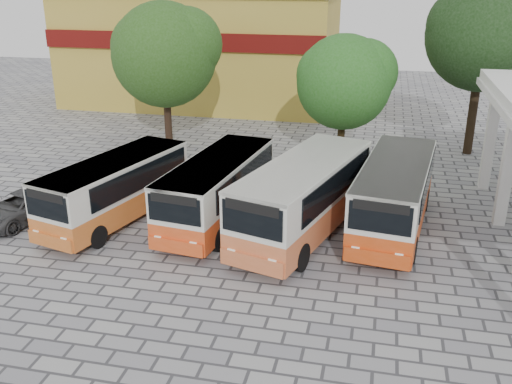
% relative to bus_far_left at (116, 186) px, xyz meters
% --- Properties ---
extents(ground, '(90.00, 90.00, 0.00)m').
position_rel_bus_far_left_xyz_m(ground, '(7.49, -3.09, -1.51)').
color(ground, slate).
rests_on(ground, ground).
extents(shophouse_block, '(20.40, 10.40, 8.30)m').
position_rel_bus_far_left_xyz_m(shophouse_block, '(-3.51, 22.89, 2.65)').
color(shophouse_block, '#AD9130').
rests_on(shophouse_block, ground).
extents(bus_far_left, '(3.96, 7.66, 2.61)m').
position_rel_bus_far_left_xyz_m(bus_far_left, '(0.00, 0.00, 0.00)').
color(bus_far_left, '#C45F20').
rests_on(bus_far_left, ground).
extents(bus_centre_left, '(3.19, 7.69, 2.68)m').
position_rel_bus_far_left_xyz_m(bus_centre_left, '(4.10, 0.74, 0.04)').
color(bus_centre_left, '#D44617').
rests_on(bus_centre_left, ground).
extents(bus_centre_right, '(4.66, 8.71, 2.96)m').
position_rel_bus_far_left_xyz_m(bus_centre_right, '(7.67, 0.28, 0.20)').
color(bus_centre_right, '#C86134').
rests_on(bus_centre_right, ground).
extents(bus_far_right, '(3.38, 8.06, 2.81)m').
position_rel_bus_far_left_xyz_m(bus_far_right, '(11.06, 1.50, 0.11)').
color(bus_far_right, '#C43F0F').
rests_on(bus_far_right, ground).
extents(tree_left, '(6.14, 5.85, 8.24)m').
position_rel_bus_far_left_xyz_m(tree_left, '(-1.69, 10.61, 3.99)').
color(tree_left, '#301F15').
rests_on(tree_left, ground).
extents(tree_middle, '(5.14, 4.90, 6.79)m').
position_rel_bus_far_left_xyz_m(tree_middle, '(8.37, 9.78, 2.99)').
color(tree_middle, black).
rests_on(tree_middle, ground).
extents(tree_right, '(6.31, 6.01, 9.57)m').
position_rel_bus_far_left_xyz_m(tree_right, '(15.32, 13.03, 5.24)').
color(tree_right, black).
rests_on(tree_right, ground).
extents(parked_car, '(3.14, 4.68, 1.19)m').
position_rel_bus_far_left_xyz_m(parked_car, '(-3.87, -0.86, -0.92)').
color(parked_car, '#373738').
rests_on(parked_car, ground).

